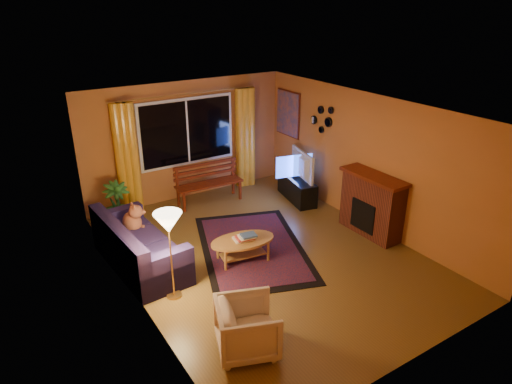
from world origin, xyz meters
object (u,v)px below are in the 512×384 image
floor_lamp (171,257)px  tv_console (297,189)px  armchair (247,325)px  bench (210,193)px  sofa (140,243)px  coffee_table (243,250)px

floor_lamp → tv_console: floor_lamp is taller
armchair → bench: bearing=-0.7°
sofa → coffee_table: bearing=-31.5°
armchair → coffee_table: size_ratio=0.69×
bench → sofa: size_ratio=0.70×
coffee_table → tv_console: tv_console is taller
armchair → floor_lamp: bearing=33.0°
bench → armchair: bearing=-108.0°
tv_console → floor_lamp: bearing=-141.7°
armchair → floor_lamp: size_ratio=0.55×
coffee_table → floor_lamp: bearing=-167.6°
bench → tv_console: 1.87m
armchair → floor_lamp: (-0.33, 1.52, 0.30)m
sofa → coffee_table: 1.67m
sofa → tv_console: sofa is taller
coffee_table → tv_console: size_ratio=0.91×
bench → tv_console: tv_console is taller
floor_lamp → tv_console: (3.63, 1.79, -0.43)m
armchair → coffee_table: armchair is taller
sofa → armchair: size_ratio=2.74×
coffee_table → tv_console: (2.27, 1.50, 0.05)m
armchair → floor_lamp: floor_lamp is taller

